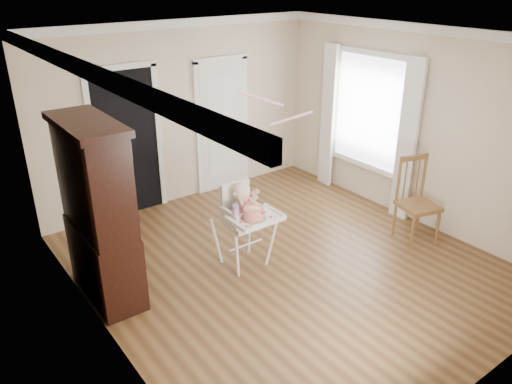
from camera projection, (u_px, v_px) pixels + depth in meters
floor at (286, 263)px, 6.18m from camera, size 5.00×5.00×0.00m
ceiling at (293, 37)px, 5.07m from camera, size 5.00×5.00×0.00m
wall_back at (182, 114)px, 7.45m from camera, size 4.50×0.00×4.50m
wall_left at (94, 215)px, 4.40m from camera, size 0.00×5.00×5.00m
wall_right at (415, 127)px, 6.85m from camera, size 0.00×5.00×5.00m
crown_molding at (293, 43)px, 5.09m from camera, size 4.50×5.00×0.12m
doorway at (127, 141)px, 7.05m from camera, size 1.06×0.05×2.22m
closet_door at (222, 127)px, 7.95m from camera, size 0.96×0.09×2.13m
window_right at (367, 119)px, 7.42m from camera, size 0.13×1.84×2.30m
high_chair at (244, 217)px, 5.90m from camera, size 0.62×0.75×1.06m
baby at (242, 203)px, 5.86m from camera, size 0.31×0.24×0.49m
cake at (253, 213)px, 5.65m from camera, size 0.29×0.29×0.14m
sippy_cup at (236, 211)px, 5.66m from camera, size 0.08×0.08×0.19m
china_cabinet at (99, 213)px, 5.21m from camera, size 0.53×1.19×2.00m
dining_chair at (417, 203)px, 6.54m from camera, size 0.57×0.57×1.13m
streamer at (260, 98)px, 4.95m from camera, size 0.37×0.36×0.15m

